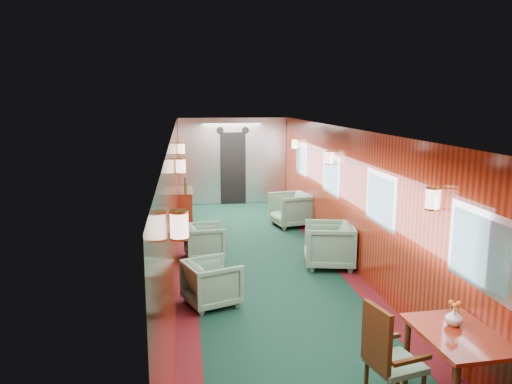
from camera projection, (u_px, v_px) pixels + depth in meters
room at (269, 178)px, 8.03m from camera, size 12.00×12.10×2.40m
bulkhead at (233, 161)px, 13.86m from camera, size 2.98×0.17×2.39m
windows_right at (352, 185)px, 8.51m from camera, size 0.02×8.60×0.80m
wall_sconces at (263, 164)px, 8.55m from camera, size 2.97×7.97×0.25m
dining_table at (458, 345)px, 4.66m from camera, size 0.75×1.03×0.75m
side_chair at (387, 354)px, 4.61m from camera, size 0.56×0.58×1.05m
credenza at (185, 210)px, 11.13m from camera, size 0.32×1.01×1.18m
flower_vase at (454, 317)px, 4.77m from camera, size 0.21×0.21×0.17m
armchair_left_near at (212, 283)px, 7.08m from camera, size 0.91×0.90×0.65m
armchair_left_far at (205, 241)px, 9.17m from camera, size 0.77×0.75×0.63m
armchair_right_near at (329, 245)px, 8.69m from camera, size 1.01×0.99×0.78m
armchair_right_far at (291, 210)px, 11.48m from camera, size 1.00×0.98×0.77m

